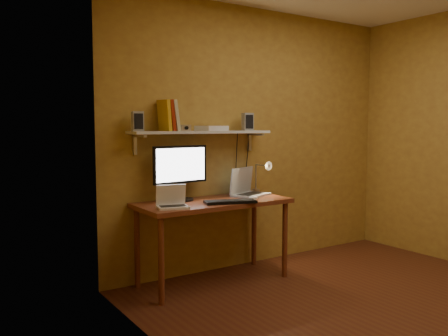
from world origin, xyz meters
TOP-DOWN VIEW (x-y plane):
  - room at (0.00, 0.00)m, footprint 3.44×3.24m
  - desk at (-0.74, 1.28)m, footprint 1.40×0.60m
  - wall_shelf at (-0.74, 1.47)m, footprint 1.40×0.25m
  - monitor at (-0.98, 1.45)m, footprint 0.55×0.25m
  - laptop at (-0.30, 1.38)m, footprint 0.42×0.37m
  - netbook at (-1.22, 1.16)m, footprint 0.28×0.23m
  - keyboard at (-0.69, 1.08)m, footprint 0.48×0.28m
  - mouse at (-0.41, 1.12)m, footprint 0.10×0.07m
  - desk_lamp at (-0.08, 1.41)m, footprint 0.09×0.23m
  - speaker_left at (-1.38, 1.47)m, footprint 0.11×0.11m
  - speaker_right at (-0.23, 1.46)m, footprint 0.12×0.12m
  - books at (-1.08, 1.48)m, footprint 0.15×0.19m
  - shelf_camera at (-0.94, 1.41)m, footprint 0.10×0.05m
  - router at (-0.64, 1.47)m, footprint 0.32×0.25m

SIDE VIEW (x-z plane):
  - desk at x=-0.74m, z-range 0.29..1.04m
  - keyboard at x=-0.69m, z-range 0.75..0.77m
  - mouse at x=-0.41m, z-range 0.75..0.78m
  - netbook at x=-1.22m, z-range 0.71..0.90m
  - laptop at x=-0.30m, z-range 0.69..0.96m
  - desk_lamp at x=-0.08m, z-range 0.77..1.15m
  - monitor at x=-0.98m, z-range 0.78..1.27m
  - room at x=0.00m, z-range -0.02..2.62m
  - wall_shelf at x=-0.74m, z-range 1.26..1.46m
  - router at x=-0.64m, z-range 1.38..1.42m
  - shelf_camera at x=-0.94m, z-range 1.38..1.43m
  - speaker_left at x=-1.38m, z-range 1.38..1.54m
  - speaker_right at x=-0.23m, z-range 1.38..1.55m
  - books at x=-1.08m, z-range 1.37..1.65m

